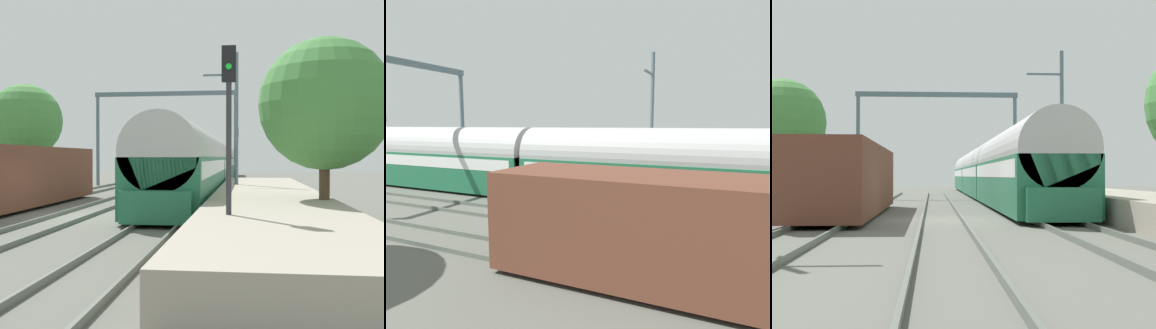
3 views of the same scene
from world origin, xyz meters
The scene contains 12 objects.
ground centered at (0.00, 0.00, 0.00)m, with size 120.00×120.00×0.00m, color #606158.
track_far_west centered at (-3.83, 0.00, 0.08)m, with size 1.51×60.00×0.16m.
track_west centered at (0.00, 0.00, 0.08)m, with size 1.52×60.00×0.16m.
track_east centered at (3.83, 0.00, 0.08)m, with size 1.51×60.00×0.16m.
platform centered at (7.64, 2.00, 0.45)m, with size 4.40×28.00×0.90m.
passenger_train centered at (3.83, 21.75, 1.97)m, with size 2.93×49.20×3.82m.
freight_car centered at (-3.83, 2.73, 1.47)m, with size 2.80×13.00×2.70m.
person_crossing centered at (4.99, 17.73, 1.03)m, with size 0.41×0.26×1.73m.
railway_signal_far centered at (5.74, 28.71, 3.37)m, with size 0.36×0.30×5.29m.
catenary_gantry centered at (0.00, 20.56, 5.60)m, with size 12.05×0.28×7.86m.
catenary_pole_east_mid centered at (6.18, 7.34, 4.15)m, with size 1.90×0.20×8.00m.
tree_west_background centered at (-10.11, 16.17, 5.16)m, with size 5.60×5.60×7.96m.
Camera 3 is at (-0.35, -20.09, 1.63)m, focal length 51.23 mm.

